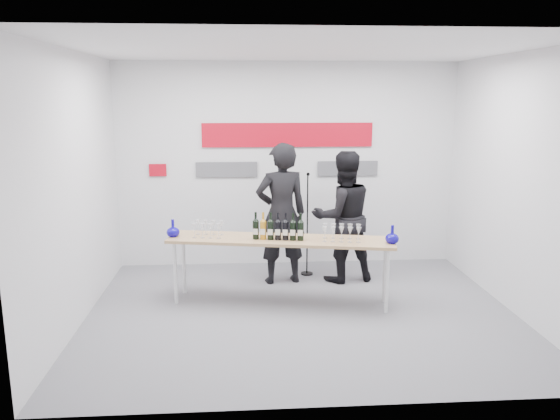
{
  "coord_description": "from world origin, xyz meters",
  "views": [
    {
      "loc": [
        -0.67,
        -6.02,
        2.51
      ],
      "look_at": [
        -0.22,
        0.45,
        1.15
      ],
      "focal_mm": 35.0,
      "sensor_mm": 36.0,
      "label": 1
    }
  ],
  "objects": [
    {
      "name": "mic_stand",
      "position": [
        0.23,
        1.41,
        0.45
      ],
      "size": [
        0.17,
        0.17,
        1.48
      ],
      "rotation": [
        0.0,
        0.0,
        0.23
      ],
      "color": "black",
      "rests_on": "ground"
    },
    {
      "name": "glasses_left",
      "position": [
        -1.1,
        0.51,
        0.91
      ],
      "size": [
        0.39,
        0.28,
        0.18
      ],
      "color": "silver",
      "rests_on": "tasting_table"
    },
    {
      "name": "tasting_table",
      "position": [
        -0.22,
        0.35,
        0.76
      ],
      "size": [
        2.78,
        1.04,
        0.82
      ],
      "rotation": [
        0.0,
        0.0,
        -0.19
      ],
      "color": "tan",
      "rests_on": "ground"
    },
    {
      "name": "glasses_right",
      "position": [
        0.5,
        0.21,
        0.91
      ],
      "size": [
        0.49,
        0.3,
        0.18
      ],
      "color": "silver",
      "rests_on": "tasting_table"
    },
    {
      "name": "presenter_right",
      "position": [
        0.69,
        1.15,
        0.9
      ],
      "size": [
        0.99,
        0.84,
        1.79
      ],
      "primitive_type": "imported",
      "rotation": [
        0.0,
        0.0,
        3.34
      ],
      "color": "black",
      "rests_on": "ground"
    },
    {
      "name": "presenter_left",
      "position": [
        -0.16,
        1.12,
        0.96
      ],
      "size": [
        0.77,
        0.58,
        1.91
      ],
      "primitive_type": "imported",
      "rotation": [
        0.0,
        0.0,
        3.33
      ],
      "color": "black",
      "rests_on": "ground"
    },
    {
      "name": "back_wall",
      "position": [
        0.0,
        2.0,
        1.5
      ],
      "size": [
        5.0,
        0.04,
        3.0
      ],
      "primitive_type": "cube",
      "color": "silver",
      "rests_on": "ground"
    },
    {
      "name": "wine_bottles",
      "position": [
        -0.25,
        0.3,
        0.98
      ],
      "size": [
        0.62,
        0.19,
        0.33
      ],
      "rotation": [
        0.0,
        0.0,
        -0.19
      ],
      "color": "black",
      "rests_on": "tasting_table"
    },
    {
      "name": "signage",
      "position": [
        -0.06,
        1.97,
        1.81
      ],
      "size": [
        3.38,
        0.02,
        0.79
      ],
      "color": "#B50719",
      "rests_on": "back_wall"
    },
    {
      "name": "decanter_right",
      "position": [
        1.07,
        0.05,
        0.93
      ],
      "size": [
        0.16,
        0.16,
        0.21
      ],
      "primitive_type": null,
      "color": "#100790",
      "rests_on": "tasting_table"
    },
    {
      "name": "decanter_left",
      "position": [
        -1.53,
        0.54,
        0.93
      ],
      "size": [
        0.16,
        0.16,
        0.21
      ],
      "primitive_type": null,
      "color": "#100790",
      "rests_on": "tasting_table"
    },
    {
      "name": "ground",
      "position": [
        0.0,
        0.0,
        0.0
      ],
      "size": [
        5.0,
        5.0,
        0.0
      ],
      "primitive_type": "plane",
      "color": "slate",
      "rests_on": "ground"
    }
  ]
}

